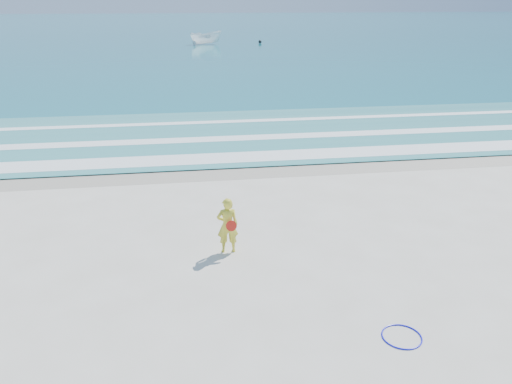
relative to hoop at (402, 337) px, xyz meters
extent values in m
plane|color=silver|center=(-2.65, 1.44, -0.01)|extent=(400.00, 400.00, 0.00)
cube|color=#B2A893|center=(-2.65, 10.44, -0.01)|extent=(400.00, 2.40, 0.00)
cube|color=#19727F|center=(-2.65, 106.44, 0.01)|extent=(400.00, 190.00, 0.04)
cube|color=#59B7AD|center=(-2.65, 15.44, 0.03)|extent=(400.00, 10.00, 0.01)
cube|color=white|center=(-2.65, 11.74, 0.04)|extent=(400.00, 1.40, 0.01)
cube|color=white|center=(-2.65, 14.64, 0.04)|extent=(400.00, 0.90, 0.01)
cube|color=white|center=(-2.65, 17.94, 0.04)|extent=(400.00, 0.60, 0.01)
torus|color=#0C0EDE|center=(0.00, 0.00, 0.00)|extent=(0.98, 0.98, 0.03)
imported|color=white|center=(-0.22, 63.16, 0.89)|extent=(4.79, 3.11, 1.73)
sphere|color=black|center=(7.22, 63.47, 0.25)|extent=(0.45, 0.45, 0.45)
imported|color=gold|center=(-2.96, 3.94, 0.72)|extent=(0.54, 0.35, 1.47)
cylinder|color=red|center=(-2.88, 3.76, 0.78)|extent=(0.27, 0.08, 0.27)
camera|label=1|loc=(-3.93, -7.38, 6.07)|focal=35.00mm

